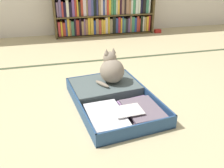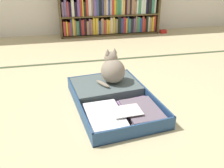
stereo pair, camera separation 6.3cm
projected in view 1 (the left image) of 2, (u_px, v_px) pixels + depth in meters
ground_plane at (110, 114)px, 1.82m from camera, size 10.00×10.00×0.00m
tatami_border at (87, 61)px, 2.80m from camera, size 4.80×0.05×0.00m
bookshelf at (104, 6)px, 3.70m from camera, size 1.52×0.26×0.88m
open_suitcase at (112, 98)px, 1.96m from camera, size 0.67×0.92×0.10m
black_cat at (111, 70)px, 2.05m from camera, size 0.27×0.25×0.28m
small_red_pouch at (158, 31)px, 3.96m from camera, size 0.10×0.07×0.05m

